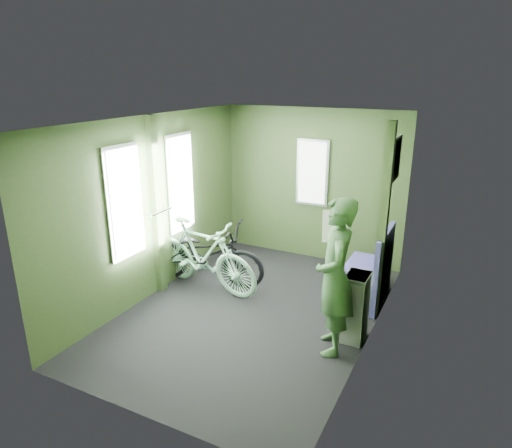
{
  "coord_description": "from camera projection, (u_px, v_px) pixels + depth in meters",
  "views": [
    {
      "loc": [
        2.26,
        -4.39,
        2.78
      ],
      "look_at": [
        0.0,
        0.1,
        1.1
      ],
      "focal_mm": 32.0,
      "sensor_mm": 36.0,
      "label": 1
    }
  ],
  "objects": [
    {
      "name": "bicycle_black",
      "position": [
        206.0,
        283.0,
        6.32
      ],
      "size": [
        1.77,
        0.91,
        0.94
      ],
      "primitive_type": "imported",
      "rotation": [
        0.0,
        -0.09,
        1.72
      ],
      "color": "black",
      "rests_on": "ground"
    },
    {
      "name": "passenger",
      "position": [
        335.0,
        277.0,
        4.57
      ],
      "size": [
        0.59,
        0.73,
        1.65
      ],
      "rotation": [
        0.0,
        0.0,
        -1.2
      ],
      "color": "#345830",
      "rests_on": "ground"
    },
    {
      "name": "bench_seat",
      "position": [
        366.0,
        279.0,
        5.78
      ],
      "size": [
        0.51,
        0.91,
        0.96
      ],
      "rotation": [
        0.0,
        0.0,
        0.01
      ],
      "color": "navy",
      "rests_on": "ground"
    },
    {
      "name": "waste_box",
      "position": [
        356.0,
        307.0,
        4.88
      ],
      "size": [
        0.23,
        0.32,
        0.77
      ],
      "primitive_type": "cube",
      "color": "gray",
      "rests_on": "ground"
    },
    {
      "name": "room",
      "position": [
        251.0,
        197.0,
        5.16
      ],
      "size": [
        4.0,
        4.02,
        2.31
      ],
      "color": "black",
      "rests_on": "ground"
    },
    {
      "name": "bicycle_mint",
      "position": [
        204.0,
        289.0,
        6.13
      ],
      "size": [
        1.74,
        0.84,
        1.07
      ],
      "primitive_type": "imported",
      "rotation": [
        0.0,
        -0.16,
        1.44
      ],
      "color": "#98DFB7",
      "rests_on": "ground"
    }
  ]
}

